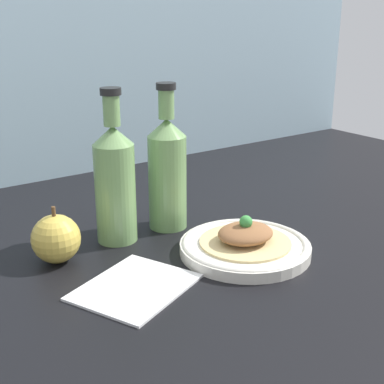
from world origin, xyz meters
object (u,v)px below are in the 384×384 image
cider_bottle_right (167,171)px  plate (245,247)px  plated_food (245,235)px  cider_bottle_left (115,181)px  apple (56,239)px

cider_bottle_right → plate: bearing=-77.0°
plated_food → cider_bottle_left: size_ratio=0.57×
plate → plated_food: size_ratio=1.43×
cider_bottle_right → apple: cider_bottle_right is taller
cider_bottle_left → apple: cider_bottle_left is taller
plated_food → apple: size_ratio=1.62×
cider_bottle_left → cider_bottle_right: bearing=0.0°
cider_bottle_right → apple: (-23.01, -2.12, -7.09)cm
plated_food → cider_bottle_right: size_ratio=0.57×
plated_food → plate: bearing=0.0°
plated_food → cider_bottle_left: (-14.91, 17.69, 7.80)cm
plated_food → cider_bottle_left: 24.42cm
plate → plated_food: plated_food is taller
cider_bottle_left → cider_bottle_right: 10.83cm
cider_bottle_left → cider_bottle_right: size_ratio=1.00×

